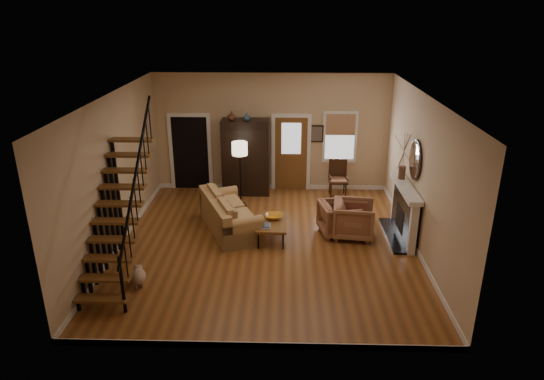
{
  "coord_description": "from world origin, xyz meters",
  "views": [
    {
      "loc": [
        0.38,
        -9.63,
        5.03
      ],
      "look_at": [
        0.1,
        0.4,
        1.15
      ],
      "focal_mm": 32.0,
      "sensor_mm": 36.0,
      "label": 1
    }
  ],
  "objects_px": {
    "coffee_table": "(272,230)",
    "armchair_left": "(354,219)",
    "side_chair": "(338,179)",
    "armchair_right": "(339,218)",
    "sofa": "(230,214)",
    "armoire": "(246,157)",
    "floor_lamp": "(240,175)"
  },
  "relations": [
    {
      "from": "armoire",
      "to": "armchair_right",
      "type": "bearing_deg",
      "value": -47.45
    },
    {
      "from": "sofa",
      "to": "armchair_right",
      "type": "height_order",
      "value": "sofa"
    },
    {
      "from": "armoire",
      "to": "sofa",
      "type": "bearing_deg",
      "value": -94.75
    },
    {
      "from": "floor_lamp",
      "to": "sofa",
      "type": "bearing_deg",
      "value": -94.9
    },
    {
      "from": "armoire",
      "to": "side_chair",
      "type": "distance_m",
      "value": 2.61
    },
    {
      "from": "armchair_left",
      "to": "side_chair",
      "type": "xyz_separation_m",
      "value": [
        -0.11,
        2.47,
        0.09
      ]
    },
    {
      "from": "armchair_right",
      "to": "sofa",
      "type": "bearing_deg",
      "value": 75.23
    },
    {
      "from": "armchair_left",
      "to": "coffee_table",
      "type": "bearing_deg",
      "value": 102.99
    },
    {
      "from": "armoire",
      "to": "side_chair",
      "type": "xyz_separation_m",
      "value": [
        2.55,
        -0.2,
        -0.54
      ]
    },
    {
      "from": "coffee_table",
      "to": "armchair_right",
      "type": "xyz_separation_m",
      "value": [
        1.55,
        0.31,
        0.17
      ]
    },
    {
      "from": "coffee_table",
      "to": "armoire",
      "type": "bearing_deg",
      "value": 105.48
    },
    {
      "from": "armoire",
      "to": "armchair_left",
      "type": "relative_size",
      "value": 2.28
    },
    {
      "from": "sofa",
      "to": "side_chair",
      "type": "bearing_deg",
      "value": 16.15
    },
    {
      "from": "armoire",
      "to": "sofa",
      "type": "xyz_separation_m",
      "value": [
        -0.2,
        -2.42,
        -0.64
      ]
    },
    {
      "from": "coffee_table",
      "to": "armchair_left",
      "type": "bearing_deg",
      "value": 5.93
    },
    {
      "from": "armoire",
      "to": "side_chair",
      "type": "bearing_deg",
      "value": -4.48
    },
    {
      "from": "armoire",
      "to": "coffee_table",
      "type": "height_order",
      "value": "armoire"
    },
    {
      "from": "armoire",
      "to": "armchair_right",
      "type": "distance_m",
      "value": 3.52
    },
    {
      "from": "armchair_left",
      "to": "side_chair",
      "type": "relative_size",
      "value": 0.9
    },
    {
      "from": "side_chair",
      "to": "armoire",
      "type": "bearing_deg",
      "value": 175.52
    },
    {
      "from": "armchair_right",
      "to": "floor_lamp",
      "type": "distance_m",
      "value": 2.94
    },
    {
      "from": "armchair_left",
      "to": "side_chair",
      "type": "height_order",
      "value": "side_chair"
    },
    {
      "from": "floor_lamp",
      "to": "side_chair",
      "type": "xyz_separation_m",
      "value": [
        2.62,
        0.75,
        -0.36
      ]
    },
    {
      "from": "floor_lamp",
      "to": "armchair_left",
      "type": "bearing_deg",
      "value": -32.11
    },
    {
      "from": "armoire",
      "to": "sofa",
      "type": "relative_size",
      "value": 0.97
    },
    {
      "from": "armchair_right",
      "to": "floor_lamp",
      "type": "height_order",
      "value": "floor_lamp"
    },
    {
      "from": "armoire",
      "to": "floor_lamp",
      "type": "relative_size",
      "value": 1.21
    },
    {
      "from": "side_chair",
      "to": "coffee_table",
      "type": "bearing_deg",
      "value": -123.41
    },
    {
      "from": "coffee_table",
      "to": "armchair_left",
      "type": "relative_size",
      "value": 1.25
    },
    {
      "from": "armoire",
      "to": "coffee_table",
      "type": "relative_size",
      "value": 1.83
    },
    {
      "from": "armchair_left",
      "to": "armchair_right",
      "type": "xyz_separation_m",
      "value": [
        -0.32,
        0.12,
        -0.03
      ]
    },
    {
      "from": "armchair_left",
      "to": "armchair_right",
      "type": "height_order",
      "value": "armchair_left"
    }
  ]
}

